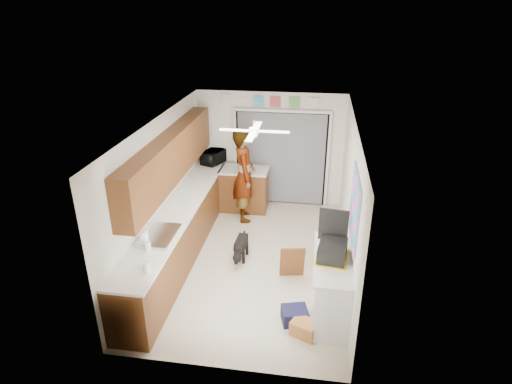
{
  "coord_description": "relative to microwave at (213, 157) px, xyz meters",
  "views": [
    {
      "loc": [
        1.02,
        -6.4,
        4.26
      ],
      "look_at": [
        0.0,
        0.4,
        1.15
      ],
      "focal_mm": 30.0,
      "sensor_mm": 36.0,
      "label": 1
    }
  ],
  "objects": [
    {
      "name": "header_frame_2",
      "position": [
        1.33,
        0.22,
        1.21
      ],
      "size": [
        0.22,
        0.02,
        0.22
      ],
      "primitive_type": "cube",
      "color": "#BD474B",
      "rests_on": "wall_back"
    },
    {
      "name": "peninsula_base",
      "position": [
        0.73,
        -0.25,
        -0.64
      ],
      "size": [
        1.0,
        0.6,
        0.9
      ],
      "primitive_type": "cube",
      "color": "brown",
      "rests_on": "floor"
    },
    {
      "name": "right_counter_base",
      "position": [
        2.58,
        -3.45,
        -0.64
      ],
      "size": [
        0.5,
        1.4,
        0.9
      ],
      "primitive_type": "cube",
      "color": "white",
      "rests_on": "floor"
    },
    {
      "name": "wall_back",
      "position": [
        1.23,
        0.25,
        0.16
      ],
      "size": [
        3.2,
        0.0,
        3.2
      ],
      "primitive_type": "plane",
      "rotation": [
        1.57,
        0.0,
        0.0
      ],
      "color": "white",
      "rests_on": "ground"
    },
    {
      "name": "navy_crate",
      "position": [
        2.08,
        -3.75,
        -0.97
      ],
      "size": [
        0.43,
        0.39,
        0.22
      ],
      "primitive_type": "cube",
      "rotation": [
        0.0,
        0.0,
        0.27
      ],
      "color": "#141534",
      "rests_on": "floor"
    },
    {
      "name": "header_frame_1",
      "position": [
        0.98,
        0.22,
        1.21
      ],
      "size": [
        0.22,
        0.02,
        0.22
      ],
      "primitive_type": "cube",
      "color": "#4DB3CE",
      "rests_on": "wall_back"
    },
    {
      "name": "jar_b",
      "position": [
        -0.07,
        -3.66,
        -0.08
      ],
      "size": [
        0.11,
        0.11,
        0.14
      ],
      "primitive_type": "cylinder",
      "rotation": [
        0.0,
        0.0,
        0.25
      ],
      "color": "silver",
      "rests_on": "left_countertop"
    },
    {
      "name": "curtain_panel",
      "position": [
        1.48,
        0.18,
        -0.04
      ],
      "size": [
        1.9,
        0.03,
        2.05
      ],
      "primitive_type": "cube",
      "color": "gray",
      "rests_on": "wall_back"
    },
    {
      "name": "paper_towel_roll",
      "position": [
        -0.16,
        -3.55,
        -0.02
      ],
      "size": [
        0.12,
        0.12,
        0.25
      ],
      "primitive_type": "cylinder",
      "rotation": [
        0.0,
        0.0,
        0.0
      ],
      "color": "white",
      "rests_on": "left_countertop"
    },
    {
      "name": "peninsula_top",
      "position": [
        0.73,
        -0.25,
        -0.17
      ],
      "size": [
        1.04,
        0.64,
        0.04
      ],
      "primitive_type": "cube",
      "color": "white",
      "rests_on": "peninsula_base"
    },
    {
      "name": "wall_right",
      "position": [
        2.83,
        -2.25,
        0.16
      ],
      "size": [
        0.0,
        5.0,
        5.0
      ],
      "primitive_type": "plane",
      "rotation": [
        1.57,
        0.0,
        -1.57
      ],
      "color": "white",
      "rests_on": "ground"
    },
    {
      "name": "suitcase_rim",
      "position": [
        2.55,
        -3.44,
        -0.15
      ],
      "size": [
        0.51,
        0.63,
        0.02
      ],
      "primitive_type": "cube",
      "rotation": [
        0.0,
        0.0,
        -0.13
      ],
      "color": "yellow",
      "rests_on": "suitcase"
    },
    {
      "name": "route66_sign",
      "position": [
        0.28,
        0.22,
        1.21
      ],
      "size": [
        0.22,
        0.02,
        0.26
      ],
      "primitive_type": "cube",
      "color": "silver",
      "rests_on": "wall_back"
    },
    {
      "name": "back_opening_recess",
      "position": [
        1.48,
        0.22,
        -0.04
      ],
      "size": [
        2.0,
        0.06,
        2.1
      ],
      "primitive_type": "cube",
      "color": "black",
      "rests_on": "wall_back"
    },
    {
      "name": "dog",
      "position": [
        1.02,
        -2.24,
        -0.86
      ],
      "size": [
        0.28,
        0.59,
        0.46
      ],
      "primitive_type": "cube",
      "rotation": [
        0.0,
        0.0,
        -0.05
      ],
      "color": "black",
      "rests_on": "floor"
    },
    {
      "name": "ceiling",
      "position": [
        1.23,
        -2.25,
        1.41
      ],
      "size": [
        5.0,
        5.0,
        0.0
      ],
      "primitive_type": "plane",
      "rotation": [
        3.14,
        0.0,
        0.0
      ],
      "color": "white",
      "rests_on": "ground"
    },
    {
      "name": "wall_front",
      "position": [
        1.23,
        -4.75,
        0.16
      ],
      "size": [
        3.2,
        0.0,
        3.2
      ],
      "primitive_type": "plane",
      "rotation": [
        -1.57,
        0.0,
        0.0
      ],
      "color": "white",
      "rests_on": "ground"
    },
    {
      "name": "cabinet_door_panel",
      "position": [
        1.96,
        -2.69,
        -0.78
      ],
      "size": [
        0.43,
        0.23,
        0.6
      ],
      "primitive_type": "cube",
      "rotation": [
        0.21,
        0.0,
        0.18
      ],
      "color": "brown",
      "rests_on": "floor"
    },
    {
      "name": "faucet",
      "position": [
        -0.25,
        -3.25,
        -0.04
      ],
      "size": [
        0.03,
        0.03,
        0.22
      ],
      "primitive_type": "cylinder",
      "color": "silver",
      "rests_on": "left_countertop"
    },
    {
      "name": "left_base_cabinets",
      "position": [
        -0.07,
        -2.25,
        -0.64
      ],
      "size": [
        0.6,
        4.8,
        0.9
      ],
      "primitive_type": "cube",
      "color": "brown",
      "rests_on": "floor"
    },
    {
      "name": "floor",
      "position": [
        1.23,
        -2.25,
        -1.09
      ],
      "size": [
        5.0,
        5.0,
        0.0
      ],
      "primitive_type": "plane",
      "color": "beige",
      "rests_on": "ground"
    },
    {
      "name": "door_trim_left",
      "position": [
        0.46,
        0.19,
        -0.04
      ],
      "size": [
        0.06,
        0.04,
        2.1
      ],
      "primitive_type": "cube",
      "color": "white",
      "rests_on": "wall_back"
    },
    {
      "name": "header_frame_4",
      "position": [
        2.13,
        0.22,
        1.21
      ],
      "size": [
        0.22,
        0.02,
        0.22
      ],
      "primitive_type": "cube",
      "color": "white",
      "rests_on": "wall_back"
    },
    {
      "name": "right_counter_top",
      "position": [
        2.57,
        -3.45,
        -0.17
      ],
      "size": [
        0.54,
        1.44,
        0.04
      ],
      "primitive_type": "cube",
      "color": "white",
      "rests_on": "right_counter_base"
    },
    {
      "name": "man",
      "position": [
        0.81,
        -0.7,
        -0.1
      ],
      "size": [
        0.63,
        0.81,
        1.97
      ],
      "primitive_type": "imported",
      "rotation": [
        0.0,
        0.0,
        1.81
      ],
      "color": "white",
      "rests_on": "floor"
    },
    {
      "name": "header_frame_3",
      "position": [
        1.73,
        0.22,
        1.21
      ],
      "size": [
        0.22,
        0.02,
        0.22
      ],
      "primitive_type": "cube",
      "color": "#65A860",
      "rests_on": "wall_back"
    },
    {
      "name": "suitcase",
      "position": [
        2.55,
        -3.44,
        -0.04
      ],
      "size": [
        0.44,
        0.55,
        0.22
      ],
      "primitive_type": "cube",
      "rotation": [
        0.0,
        0.0,
        -0.13
      ],
      "color": "black",
      "rests_on": "right_counter_top"
    },
    {
      "name": "sink_basin",
      "position": [
        -0.06,
        -3.25,
        -0.13
      ],
      "size": [
        0.5,
        0.76,
        0.06
      ],
      "primitive_type": "cube",
      "color": "silver",
      "rests_on": "left_countertop"
    },
    {
      "name": "suitcase_lid",
      "position": [
        2.55,
        -3.15,
        0.21
      ],
      "size": [
        0.42,
        0.08,
        0.5
      ],
      "primitive_type": "cube",
      "rotation": [
        0.0,
        0.0,
        -0.13
      ],
      "color": "black",
      "rests_on": "suitcase"
    },
    {
      "name": "jar_a",
      "position": [
        0.11,
        -4.16,
        -0.07
      ],
      "size": [
        0.12,
        0.12,
        0.15
      ],
      "primitive_type": "cylinder",
      "rotation": [
        0.0,
        0.0,
        -0.11
      ],
      "color": "silver",
      "rests_on": "left_countertop"
    },
    {
      "name": "left_countertop",
      "position": [
        -0.06,
        -2.25,
        -0.17
      ],
      "size": [
        0.62,
        4.8,
        0.04
      ],
      "primitive_type": "cube",
      "color": "white",
      "rests_on": "left_base_cabinets"
    },
    {
      "name": "cardboard_box",
      "position": [
        2.23,
        -4.0,
        -0.98
      ],
      "size": [
        0.43,
        0.38,
        0.22
      ],
      "primitive_type": "cube",
      "rotation": [
        0.0,
        0.0,
        -0.42
      ],
      "color": "#B06D37",
      "rests_on": "floor"
    },
    {
      "name": "ceiling_fan",
      "position": [
        1.23,
        -2.05,
        1.23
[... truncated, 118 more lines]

